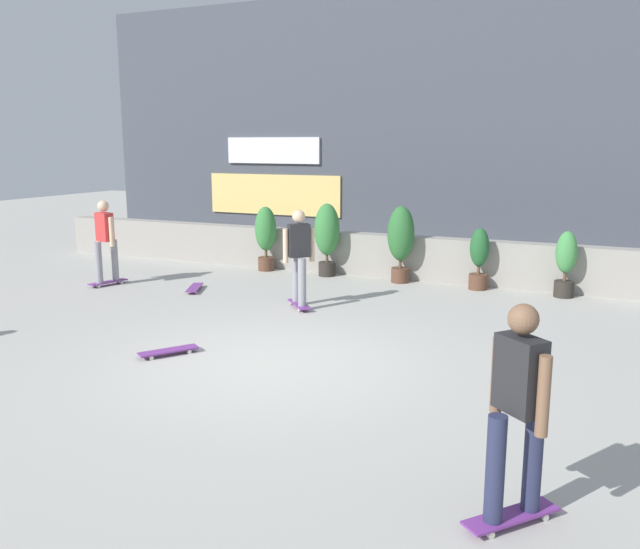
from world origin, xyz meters
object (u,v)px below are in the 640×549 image
(potted_plant_0, at_px, (266,234))
(skater_far_right, at_px, (518,405))
(potted_plant_3, at_px, (479,257))
(skater_by_wall_left, at_px, (105,239))
(skateboard_near_camera, at_px, (169,351))
(potted_plant_1, at_px, (327,234))
(potted_plant_4, at_px, (566,262))
(skater_by_wall_right, at_px, (299,254))
(potted_plant_2, at_px, (401,238))
(skateboard_aside, at_px, (195,288))

(potted_plant_0, distance_m, skater_far_right, 10.39)
(skater_far_right, bearing_deg, potted_plant_3, 102.97)
(skater_by_wall_left, bearing_deg, skateboard_near_camera, -39.10)
(potted_plant_1, xyz_separation_m, skateboard_near_camera, (0.26, -5.84, -0.85))
(potted_plant_4, bearing_deg, skater_by_wall_left, -162.21)
(potted_plant_1, bearing_deg, skater_far_right, -57.80)
(potted_plant_0, xyz_separation_m, potted_plant_3, (4.70, 0.00, -0.18))
(skater_by_wall_right, bearing_deg, skateboard_near_camera, -98.27)
(potted_plant_3, xyz_separation_m, skater_far_right, (1.85, -8.05, 0.31))
(skateboard_near_camera, bearing_deg, potted_plant_3, 63.12)
(potted_plant_3, bearing_deg, skater_far_right, -77.03)
(potted_plant_4, relative_size, skater_by_wall_right, 0.72)
(potted_plant_2, relative_size, skater_by_wall_right, 0.92)
(skater_by_wall_left, height_order, skateboard_near_camera, skater_by_wall_left)
(skater_far_right, bearing_deg, potted_plant_4, 91.97)
(potted_plant_1, relative_size, skateboard_near_camera, 2.01)
(potted_plant_3, distance_m, skateboard_near_camera, 6.57)
(potted_plant_0, relative_size, skater_far_right, 0.84)
(potted_plant_4, height_order, skateboard_aside, potted_plant_4)
(potted_plant_4, distance_m, skateboard_aside, 6.98)
(potted_plant_2, xyz_separation_m, potted_plant_4, (3.16, 0.00, -0.25))
(skater_far_right, height_order, skateboard_aside, skater_far_right)
(potted_plant_1, bearing_deg, potted_plant_4, 0.00)
(skateboard_aside, bearing_deg, skater_far_right, -39.73)
(skater_by_wall_left, bearing_deg, potted_plant_0, 51.80)
(potted_plant_1, height_order, potted_plant_4, potted_plant_1)
(potted_plant_1, distance_m, skater_far_right, 9.52)
(potted_plant_0, xyz_separation_m, potted_plant_4, (6.28, 0.00, -0.16))
(skater_by_wall_left, distance_m, skateboard_aside, 2.09)
(potted_plant_1, height_order, skateboard_near_camera, potted_plant_1)
(skater_by_wall_right, height_order, skater_by_wall_left, same)
(potted_plant_2, xyz_separation_m, potted_plant_3, (1.58, 0.00, -0.28))
(skateboard_near_camera, height_order, skateboard_aside, same)
(potted_plant_3, xyz_separation_m, skater_by_wall_left, (-6.82, -2.70, 0.31))
(potted_plant_0, bearing_deg, potted_plant_1, -0.00)
(potted_plant_0, height_order, skater_by_wall_right, skater_by_wall_right)
(potted_plant_0, bearing_deg, skateboard_near_camera, -73.37)
(skater_far_right, xyz_separation_m, skateboard_aside, (-6.80, 5.65, -0.88))
(skater_by_wall_right, bearing_deg, potted_plant_1, 104.24)
(potted_plant_4, distance_m, skateboard_near_camera, 7.42)
(potted_plant_1, relative_size, skater_by_wall_left, 0.91)
(potted_plant_2, distance_m, potted_plant_4, 3.17)
(potted_plant_0, xyz_separation_m, skateboard_aside, (-0.25, -2.40, -0.76))
(skater_far_right, height_order, skateboard_near_camera, skater_far_right)
(potted_plant_4, bearing_deg, skater_by_wall_right, -145.89)
(potted_plant_4, bearing_deg, skateboard_aside, -159.82)
(potted_plant_3, height_order, potted_plant_4, potted_plant_4)
(skater_far_right, bearing_deg, skateboard_aside, 140.27)
(skater_by_wall_right, distance_m, skateboard_near_camera, 3.22)
(potted_plant_1, distance_m, potted_plant_3, 3.23)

